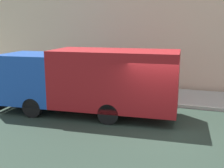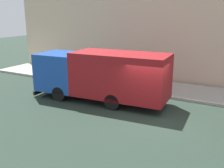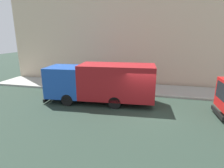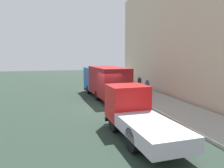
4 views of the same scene
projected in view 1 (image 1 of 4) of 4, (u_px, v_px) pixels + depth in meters
ground at (160, 129)px, 10.52m from camera, size 80.00×80.00×0.00m
sidewalk at (174, 97)px, 14.84m from camera, size 3.36×30.00×0.16m
large_utility_truck at (89, 79)px, 11.96m from camera, size 2.90×7.98×2.85m
pedestrian_walking at (111, 77)px, 15.39m from camera, size 0.51×0.51×1.68m
pedestrian_standing at (153, 81)px, 14.41m from camera, size 0.51×0.51×1.62m
traffic_cone_orange at (58, 85)px, 15.92m from camera, size 0.42×0.42×0.60m
street_sign_post at (97, 68)px, 14.61m from camera, size 0.44×0.08×2.47m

